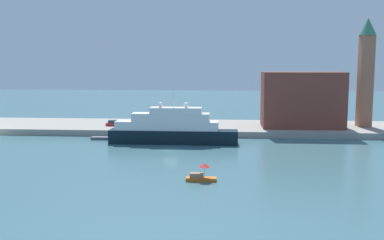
{
  "coord_description": "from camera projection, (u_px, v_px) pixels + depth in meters",
  "views": [
    {
      "loc": [
        11.09,
        -87.07,
        17.19
      ],
      "look_at": [
        3.88,
        6.0,
        5.38
      ],
      "focal_mm": 41.94,
      "sensor_mm": 36.0,
      "label": 1
    }
  ],
  "objects": [
    {
      "name": "ground",
      "position": [
        170.0,
        150.0,
        89.13
      ],
      "size": [
        400.0,
        400.0,
        0.0
      ],
      "primitive_type": "plane",
      "color": "#3D6670"
    },
    {
      "name": "quay_dock",
      "position": [
        183.0,
        127.0,
        115.97
      ],
      "size": [
        110.0,
        22.45,
        1.45
      ],
      "primitive_type": "cube",
      "color": "gray",
      "rests_on": "ground"
    },
    {
      "name": "large_yacht",
      "position": [
        172.0,
        129.0,
        96.56
      ],
      "size": [
        27.68,
        4.21,
        11.04
      ],
      "color": "black",
      "rests_on": "ground"
    },
    {
      "name": "small_motorboat",
      "position": [
        201.0,
        175.0,
        65.9
      ],
      "size": [
        4.49,
        1.71,
        2.69
      ],
      "color": "#C66019",
      "rests_on": "ground"
    },
    {
      "name": "work_barge",
      "position": [
        102.0,
        138.0,
        101.85
      ],
      "size": [
        4.98,
        1.59,
        0.61
      ],
      "primitive_type": "cube",
      "color": "#595966",
      "rests_on": "ground"
    },
    {
      "name": "harbor_building",
      "position": [
        302.0,
        100.0,
        110.94
      ],
      "size": [
        19.61,
        10.57,
        13.64
      ],
      "primitive_type": "cube",
      "color": "brown",
      "rests_on": "quay_dock"
    },
    {
      "name": "bell_tower",
      "position": [
        366.0,
        68.0,
        110.85
      ],
      "size": [
        4.2,
        4.2,
        26.8
      ],
      "color": "#9E664C",
      "rests_on": "quay_dock"
    },
    {
      "name": "parked_car",
      "position": [
        114.0,
        123.0,
        113.71
      ],
      "size": [
        4.07,
        1.84,
        1.41
      ],
      "color": "#B21E1E",
      "rests_on": "quay_dock"
    },
    {
      "name": "person_figure",
      "position": [
        128.0,
        126.0,
        108.1
      ],
      "size": [
        0.36,
        0.36,
        1.58
      ],
      "color": "maroon",
      "rests_on": "quay_dock"
    },
    {
      "name": "mooring_bollard",
      "position": [
        206.0,
        129.0,
        105.15
      ],
      "size": [
        0.55,
        0.55,
        0.8
      ],
      "primitive_type": "cylinder",
      "color": "black",
      "rests_on": "quay_dock"
    }
  ]
}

